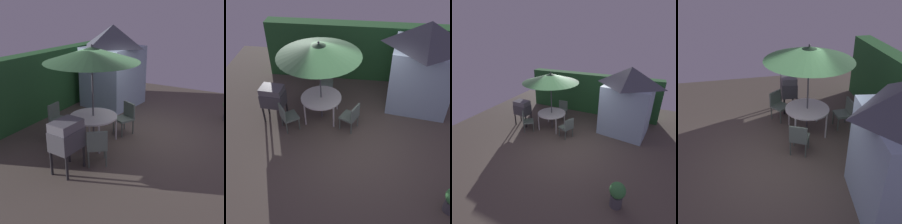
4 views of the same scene
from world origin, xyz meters
TOP-DOWN VIEW (x-y plane):
  - ground_plane at (0.00, 0.00)m, footprint 11.00×11.00m
  - hedge_backdrop at (0.00, 3.50)m, footprint 6.89×0.56m
  - garden_shed at (2.03, 1.97)m, footprint 2.22×2.05m
  - patio_table at (-1.04, 0.88)m, footprint 1.26×1.26m
  - patio_umbrella at (-1.04, 0.88)m, footprint 2.40×2.40m
  - bbq_grill at (-2.48, 0.63)m, footprint 0.74×0.55m
  - chair_near_shed at (-0.05, 0.41)m, footprint 0.62×0.62m
  - chair_far_side at (-1.07, 2.07)m, footprint 0.47×0.48m
  - chair_toward_hedge at (-1.97, 0.19)m, footprint 0.65×0.65m

SIDE VIEW (x-z plane):
  - ground_plane at x=0.00m, z-range 0.00..0.00m
  - chair_near_shed at x=-0.05m, z-range 0.07..0.97m
  - chair_far_side at x=-1.07m, z-range 0.07..0.97m
  - chair_toward_hedge at x=-1.97m, z-range 0.07..0.97m
  - patio_table at x=-1.04m, z-range 0.33..1.11m
  - bbq_grill at x=-2.48m, z-range 0.25..1.45m
  - hedge_backdrop at x=0.00m, z-range 0.00..2.12m
  - garden_shed at x=2.03m, z-range 0.03..2.92m
  - patio_umbrella at x=-1.04m, z-range 1.07..3.68m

